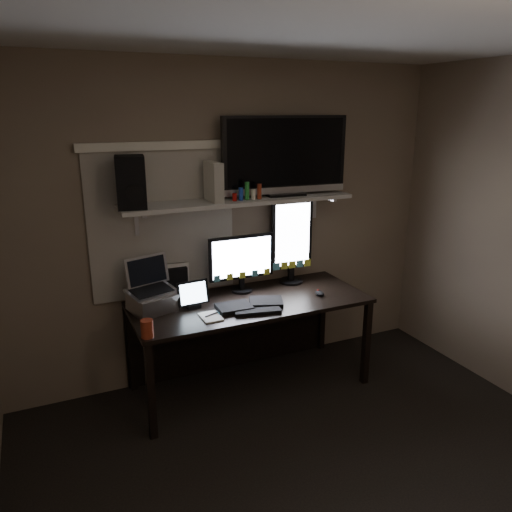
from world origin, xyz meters
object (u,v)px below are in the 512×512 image
cup (147,329)px  speaker (131,182)px  mouse (320,293)px  desk (244,316)px  tv (285,156)px  monitor_landscape (241,263)px  laptop (151,286)px  game_console (214,182)px  keyboard (250,305)px  tablet (193,294)px  monitor_portrait (292,241)px

cup → speaker: 1.00m
mouse → desk: bearing=157.0°
tv → speaker: bearing=-174.7°
monitor_landscape → cup: bearing=-148.8°
laptop → game_console: (0.52, 0.09, 0.70)m
monitor_landscape → keyboard: bearing=-101.4°
cup → desk: bearing=27.0°
mouse → cup: bearing=-170.7°
tablet → laptop: laptop is taller
keyboard → mouse: (0.59, -0.01, 0.00)m
monitor_landscape → laptop: bearing=-171.2°
mouse → monitor_portrait: bearing=100.7°
laptop → speaker: bearing=117.0°
monitor_landscape → speaker: speaker is taller
monitor_landscape → tv: bearing=0.1°
monitor_portrait → game_console: size_ratio=2.50×
desk → speaker: bearing=175.9°
monitor_portrait → tablet: size_ratio=3.01×
desk → tablet: 0.53m
speaker → cup: bearing=-86.4°
cup → monitor_landscape: bearing=30.9°
tablet → laptop: 0.30m
cup → tablet: bearing=40.6°
game_console → speaker: speaker is taller
monitor_landscape → tablet: bearing=-159.7°
speaker → desk: bearing=5.5°
keyboard → laptop: size_ratio=1.36×
tablet → tv: tv is taller
monitor_landscape → laptop: (-0.74, -0.11, -0.05)m
laptop → speaker: (-0.08, 0.08, 0.74)m
desk → tv: tv is taller
tv → game_console: tv is taller
cup → monitor_portrait: bearing=22.6°
monitor_portrait → speaker: bearing=-174.7°
keyboard → desk: bearing=90.3°
laptop → cup: (-0.13, -0.41, -0.13)m
monitor_landscape → mouse: (0.52, -0.34, -0.22)m
laptop → desk: bearing=-15.1°
mouse → tablet: (-0.98, 0.17, 0.09)m
tablet → monitor_landscape: bearing=15.7°
laptop → game_console: bearing=-6.9°
laptop → tablet: bearing=-28.0°
laptop → tv: (1.11, 0.11, 0.86)m
monitor_landscape → speaker: size_ratio=1.52×
monitor_portrait → cup: monitor_portrait is taller
tablet → game_console: (0.23, 0.15, 0.79)m
mouse → speaker: bearing=168.9°
game_console → cup: bearing=-142.4°
keyboard → tablet: (-0.39, 0.16, 0.09)m
game_console → tablet: bearing=-147.9°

